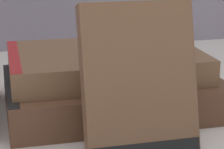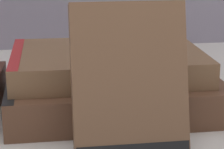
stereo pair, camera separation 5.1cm
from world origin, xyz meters
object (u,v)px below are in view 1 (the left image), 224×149
at_px(book_leaning_front, 139,84).
at_px(reading_glasses, 59,76).
at_px(book_flat_bottom, 107,93).
at_px(book_flat_top, 100,63).
at_px(pocket_watch, 150,49).

distance_m(book_leaning_front, reading_glasses, 0.27).
relative_size(book_flat_bottom, book_flat_top, 1.09).
bearing_deg(book_flat_bottom, pocket_watch, -7.85).
relative_size(book_flat_top, reading_glasses, 2.15).
bearing_deg(reading_glasses, book_leaning_front, -86.94).
distance_m(book_flat_bottom, reading_glasses, 0.15).
xyz_separation_m(book_flat_top, book_leaning_front, (0.01, -0.12, 0.01)).
distance_m(book_flat_bottom, book_flat_top, 0.04).
relative_size(book_flat_top, book_leaning_front, 1.57).
height_order(book_flat_bottom, pocket_watch, pocket_watch).
xyz_separation_m(book_flat_bottom, book_leaning_front, (0.00, -0.11, 0.05)).
bearing_deg(book_leaning_front, book_flat_top, 94.34).
bearing_deg(book_leaning_front, reading_glasses, 99.24).
relative_size(pocket_watch, reading_glasses, 0.48).
xyz_separation_m(book_flat_bottom, reading_glasses, (-0.04, 0.15, -0.02)).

